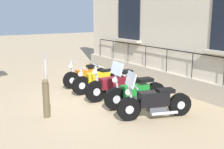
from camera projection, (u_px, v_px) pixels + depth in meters
The scene contains 8 objects.
ground_plane at pixel (105, 100), 8.60m from camera, with size 60.00×60.00×0.00m, color tan.
motorcycle_orange at pixel (86, 76), 10.25m from camera, with size 1.88×0.61×1.00m.
motorcycle_yellow at pixel (99, 80), 9.45m from camera, with size 2.02×0.55×0.90m.
motorcycle_maroon at pixel (115, 86), 8.69m from camera, with size 2.03×0.68×1.14m.
motorcycle_green at pixel (135, 92), 7.93m from camera, with size 1.98×0.73×1.37m.
motorcycle_black at pixel (154, 102), 7.06m from camera, with size 1.97×0.91×1.24m.
crowd_barrier at pixel (45, 67), 10.98m from camera, with size 0.72×2.12×1.05m.
bollard at pixel (46, 98), 7.10m from camera, with size 0.17×0.17×1.02m.
Camera 1 is at (4.23, 7.06, 2.63)m, focal length 44.13 mm.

